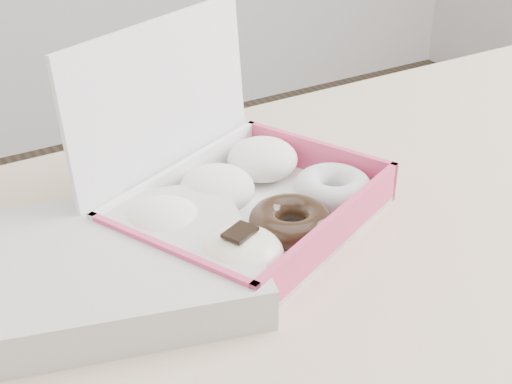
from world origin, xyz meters
TOP-DOWN VIEW (x-y plane):
  - table at (0.00, 0.00)m, footprint 1.20×0.80m
  - donut_box at (-0.15, 0.13)m, footprint 0.35×0.32m
  - newspapers at (-0.31, 0.09)m, footprint 0.31×0.27m

SIDE VIEW (x-z plane):
  - table at x=0.00m, z-range 0.30..1.05m
  - newspapers at x=-0.31m, z-range 0.75..0.79m
  - donut_box at x=-0.15m, z-range 0.68..0.88m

